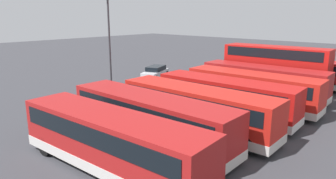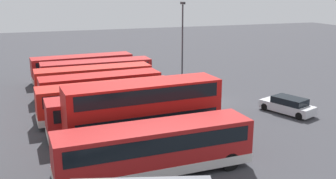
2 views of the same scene
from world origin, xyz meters
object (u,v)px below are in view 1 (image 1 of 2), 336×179
bus_single_deck_sixth (196,108)px  bus_double_decker_second (275,67)px  car_hatchback_silver (155,72)px  bus_single_deck_near_end (293,71)px  box_truck_blue (333,64)px  bus_single_deck_seventh (150,118)px  bus_single_deck_fourth (251,89)px  lamp_post_tall (110,44)px  bus_single_deck_far_end (111,140)px  bus_single_deck_third (263,81)px  bus_single_deck_fifth (226,97)px

bus_single_deck_sixth → bus_double_decker_second: bearing=-176.3°
bus_double_decker_second → car_hatchback_silver: size_ratio=2.10×
bus_single_deck_near_end → box_truck_blue: size_ratio=1.45×
bus_single_deck_near_end → bus_single_deck_seventh: size_ratio=0.98×
bus_single_deck_fourth → lamp_post_tall: bearing=-52.7°
bus_single_deck_sixth → car_hatchback_silver: bearing=-127.0°
bus_double_decker_second → bus_single_deck_far_end: size_ratio=0.90×
bus_double_decker_second → bus_single_deck_fourth: bus_double_decker_second is taller
bus_double_decker_second → lamp_post_tall: 16.63m
car_hatchback_silver → lamp_post_tall: 12.97m
bus_double_decker_second → lamp_post_tall: (14.12, -8.33, 2.79)m
lamp_post_tall → bus_single_deck_near_end: bearing=153.9°
bus_single_deck_far_end → bus_single_deck_fourth: bearing=179.8°
bus_single_deck_far_end → bus_double_decker_second: bearing=-177.2°
bus_single_deck_third → car_hatchback_silver: bus_single_deck_third is taller
box_truck_blue → lamp_post_tall: bearing=-23.1°
lamp_post_tall → bus_double_decker_second: bearing=149.5°
bus_single_deck_fourth → bus_single_deck_far_end: 14.47m
bus_double_decker_second → bus_single_deck_third: (3.24, 0.31, -0.82)m
bus_single_deck_near_end → bus_double_decker_second: (3.80, -0.43, 0.82)m
bus_single_deck_fourth → car_hatchback_silver: 15.30m
car_hatchback_silver → bus_double_decker_second: bearing=103.3°
box_truck_blue → car_hatchback_silver: box_truck_blue is taller
bus_single_deck_far_end → bus_single_deck_third: bearing=-177.7°
bus_single_deck_near_end → bus_double_decker_second: bearing=-6.5°
bus_single_deck_near_end → box_truck_blue: box_truck_blue is taller
bus_single_deck_seventh → bus_single_deck_sixth: bearing=165.9°
bus_single_deck_fifth → box_truck_blue: (-21.96, 1.66, 0.09)m
bus_double_decker_second → bus_single_deck_fourth: bearing=8.9°
bus_single_deck_fourth → car_hatchback_silver: bus_single_deck_fourth is taller
box_truck_blue → bus_single_deck_far_end: bearing=-2.6°
bus_double_decker_second → bus_single_deck_fourth: size_ratio=0.93×
box_truck_blue → bus_single_deck_fifth: bearing=-4.3°
bus_single_deck_seventh → lamp_post_tall: 9.80m
bus_single_deck_sixth → bus_single_deck_seventh: bearing=-14.1°
box_truck_blue → lamp_post_tall: size_ratio=0.87×
bus_single_deck_third → bus_single_deck_seventh: same height
bus_single_deck_fifth → car_hatchback_silver: bearing=-116.8°
bus_single_deck_fifth → bus_single_deck_third: bearing=-175.5°
box_truck_blue → car_hatchback_silver: size_ratio=1.60×
car_hatchback_silver → lamp_post_tall: size_ratio=0.54×
bus_single_deck_third → box_truck_blue: 14.76m
bus_single_deck_seventh → box_truck_blue: (-29.06, 2.51, 0.08)m
bus_single_deck_third → lamp_post_tall: 14.36m
bus_single_deck_third → bus_single_deck_fifth: bearing=4.5°
bus_double_decker_second → bus_single_deck_seventh: (17.71, 0.05, -0.82)m
bus_double_decker_second → bus_single_deck_far_end: bearing=2.8°
box_truck_blue → bus_single_deck_seventh: bearing=-4.9°
bus_single_deck_near_end → car_hatchback_silver: 15.83m
bus_single_deck_fourth → box_truck_blue: (-18.30, 1.46, 0.08)m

